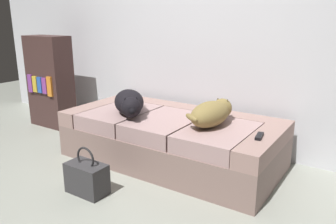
{
  "coord_description": "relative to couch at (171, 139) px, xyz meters",
  "views": [
    {
      "loc": [
        1.59,
        -1.41,
        1.31
      ],
      "look_at": [
        0.0,
        1.02,
        0.49
      ],
      "focal_mm": 35.9,
      "sensor_mm": 36.0,
      "label": 1
    }
  ],
  "objects": [
    {
      "name": "dog_dark",
      "position": [
        -0.35,
        -0.16,
        0.33
      ],
      "size": [
        0.54,
        0.55,
        0.22
      ],
      "color": "black",
      "rests_on": "couch"
    },
    {
      "name": "dog_tan",
      "position": [
        0.43,
        -0.03,
        0.33
      ],
      "size": [
        0.29,
        0.61,
        0.21
      ],
      "color": "olive",
      "rests_on": "couch"
    },
    {
      "name": "tv_remote",
      "position": [
        0.86,
        -0.11,
        0.23
      ],
      "size": [
        0.07,
        0.16,
        0.02
      ],
      "primitive_type": "cube",
      "rotation": [
        0.0,
        0.0,
        0.16
      ],
      "color": "black",
      "rests_on": "couch"
    },
    {
      "name": "ground_plane",
      "position": [
        0.0,
        -1.07,
        -0.22
      ],
      "size": [
        10.0,
        10.0,
        0.0
      ],
      "primitive_type": "plane",
      "color": "gray"
    },
    {
      "name": "back_wall",
      "position": [
        0.0,
        0.62,
        1.18
      ],
      "size": [
        6.4,
        0.1,
        2.8
      ],
      "primitive_type": "cube",
      "color": "silver",
      "rests_on": "ground"
    },
    {
      "name": "couch",
      "position": [
        0.0,
        0.0,
        0.0
      ],
      "size": [
        1.97,
        0.95,
        0.44
      ],
      "color": "#836961",
      "rests_on": "ground"
    },
    {
      "name": "bookshelf",
      "position": [
        -1.83,
        0.11,
        0.33
      ],
      "size": [
        0.56,
        0.3,
        1.1
      ],
      "color": "#3F2927",
      "rests_on": "ground"
    },
    {
      "name": "handbag",
      "position": [
        -0.21,
        -0.87,
        -0.09
      ],
      "size": [
        0.32,
        0.18,
        0.38
      ],
      "color": "#333133",
      "rests_on": "ground"
    }
  ]
}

